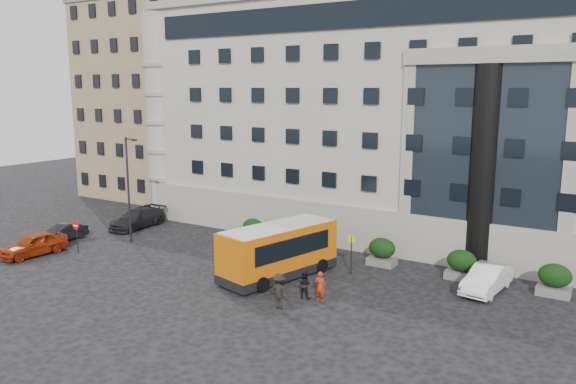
% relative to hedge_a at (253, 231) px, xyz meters
% --- Properties ---
extents(ground, '(120.00, 120.00, 0.00)m').
position_rel_hedge_a_xyz_m(ground, '(4.00, -7.80, -0.93)').
color(ground, black).
rests_on(ground, ground).
extents(civic_building, '(44.00, 24.00, 18.00)m').
position_rel_hedge_a_xyz_m(civic_building, '(10.00, 14.20, 8.07)').
color(civic_building, '#9F9A8C').
rests_on(civic_building, ground).
extents(entrance_column, '(1.80, 1.80, 13.00)m').
position_rel_hedge_a_xyz_m(entrance_column, '(16.00, 2.50, 5.57)').
color(entrance_column, black).
rests_on(entrance_column, ground).
extents(apartment_near, '(14.00, 14.00, 20.00)m').
position_rel_hedge_a_xyz_m(apartment_near, '(-20.00, 12.20, 9.07)').
color(apartment_near, olive).
rests_on(apartment_near, ground).
extents(apartment_far, '(13.00, 13.00, 22.00)m').
position_rel_hedge_a_xyz_m(apartment_far, '(-23.00, 30.20, 10.07)').
color(apartment_far, brown).
rests_on(apartment_far, ground).
extents(hedge_a, '(1.80, 1.26, 1.84)m').
position_rel_hedge_a_xyz_m(hedge_a, '(0.00, 0.00, 0.00)').
color(hedge_a, '#545452').
rests_on(hedge_a, ground).
extents(hedge_b, '(1.80, 1.26, 1.84)m').
position_rel_hedge_a_xyz_m(hedge_b, '(5.20, 0.00, 0.00)').
color(hedge_b, '#545452').
rests_on(hedge_b, ground).
extents(hedge_c, '(1.80, 1.26, 1.84)m').
position_rel_hedge_a_xyz_m(hedge_c, '(10.40, 0.00, 0.00)').
color(hedge_c, '#545452').
rests_on(hedge_c, ground).
extents(hedge_d, '(1.80, 1.26, 1.84)m').
position_rel_hedge_a_xyz_m(hedge_d, '(15.60, 0.00, 0.00)').
color(hedge_d, '#545452').
rests_on(hedge_d, ground).
extents(hedge_e, '(1.80, 1.26, 1.84)m').
position_rel_hedge_a_xyz_m(hedge_e, '(20.80, 0.00, 0.00)').
color(hedge_e, '#545452').
rests_on(hedge_e, ground).
extents(street_lamp, '(1.16, 0.18, 8.00)m').
position_rel_hedge_a_xyz_m(street_lamp, '(-7.94, -4.80, 3.44)').
color(street_lamp, '#262628').
rests_on(street_lamp, ground).
extents(bus_stop_sign, '(0.50, 0.08, 2.52)m').
position_rel_hedge_a_xyz_m(bus_stop_sign, '(9.50, -2.80, 0.80)').
color(bus_stop_sign, '#262628').
rests_on(bus_stop_sign, ground).
extents(no_entry_sign, '(0.64, 0.16, 2.32)m').
position_rel_hedge_a_xyz_m(no_entry_sign, '(-9.00, -8.84, 0.72)').
color(no_entry_sign, '#262628').
rests_on(no_entry_sign, ground).
extents(minibus, '(4.57, 8.25, 3.26)m').
position_rel_hedge_a_xyz_m(minibus, '(5.87, -5.57, 0.87)').
color(minibus, '#C85A09').
rests_on(minibus, ground).
extents(red_truck, '(3.11, 5.39, 2.73)m').
position_rel_hedge_a_xyz_m(red_truck, '(-9.59, 5.93, 0.47)').
color(red_truck, maroon).
rests_on(red_truck, ground).
extents(parked_car_a, '(2.25, 4.78, 1.58)m').
position_rel_hedge_a_xyz_m(parked_car_a, '(-11.13, -10.81, -0.14)').
color(parked_car_a, '#93260A').
rests_on(parked_car_a, ground).
extents(parked_car_b, '(1.42, 3.90, 1.28)m').
position_rel_hedge_a_xyz_m(parked_car_b, '(-12.62, -7.40, -0.29)').
color(parked_car_b, black).
rests_on(parked_car_b, ground).
extents(parked_car_c, '(2.38, 5.42, 1.55)m').
position_rel_hedge_a_xyz_m(parked_car_c, '(-10.92, -1.38, -0.15)').
color(parked_car_c, black).
rests_on(parked_car_c, ground).
extents(parked_car_d, '(2.25, 4.79, 1.33)m').
position_rel_hedge_a_xyz_m(parked_car_d, '(-13.00, 2.86, -0.27)').
color(parked_car_d, black).
rests_on(parked_car_d, ground).
extents(white_taxi, '(2.15, 4.77, 1.52)m').
position_rel_hedge_a_xyz_m(white_taxi, '(17.42, -1.37, -0.17)').
color(white_taxi, white).
rests_on(white_taxi, ground).
extents(pedestrian_a, '(0.65, 0.45, 1.72)m').
position_rel_hedge_a_xyz_m(pedestrian_a, '(10.02, -7.79, -0.07)').
color(pedestrian_a, '#AA2B11').
rests_on(pedestrian_a, ground).
extents(pedestrian_b, '(0.83, 0.67, 1.59)m').
position_rel_hedge_a_xyz_m(pedestrian_b, '(9.02, -7.79, -0.13)').
color(pedestrian_b, black).
rests_on(pedestrian_b, ground).
extents(pedestrian_c, '(1.34, 0.90, 1.93)m').
position_rel_hedge_a_xyz_m(pedestrian_c, '(8.66, -9.82, 0.04)').
color(pedestrian_c, black).
rests_on(pedestrian_c, ground).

